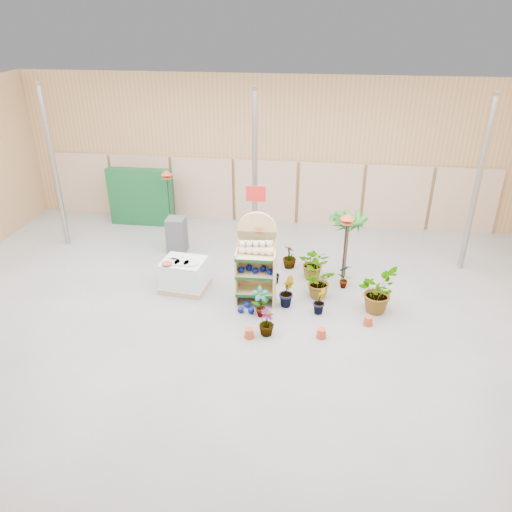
{
  "coord_description": "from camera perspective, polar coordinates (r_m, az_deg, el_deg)",
  "views": [
    {
      "loc": [
        1.68,
        -8.77,
        6.29
      ],
      "look_at": [
        0.3,
        1.5,
        1.0
      ],
      "focal_mm": 35.0,
      "sensor_mm": 36.0,
      "label": 1
    }
  ],
  "objects": [
    {
      "name": "potted_plant_11",
      "position": [
        13.13,
        3.85,
        -0.07
      ],
      "size": [
        0.5,
        0.5,
        0.64
      ],
      "primitive_type": "imported",
      "rotation": [
        0.0,
        0.0,
        2.43
      ],
      "color": "#1A5E1B",
      "rests_on": "ground"
    },
    {
      "name": "potted_plant_7",
      "position": [
        10.54,
        1.22,
        -7.63
      ],
      "size": [
        0.42,
        0.42,
        0.58
      ],
      "primitive_type": "imported",
      "rotation": [
        0.0,
        0.0,
        1.24
      ],
      "color": "#1A5E1B",
      "rests_on": "ground"
    },
    {
      "name": "potted_plant_0",
      "position": [
        11.06,
        0.5,
        -5.32
      ],
      "size": [
        0.46,
        0.39,
        0.74
      ],
      "primitive_type": "imported",
      "rotation": [
        0.0,
        0.0,
        0.37
      ],
      "color": "#1A5E1B",
      "rests_on": "ground"
    },
    {
      "name": "potted_plant_1",
      "position": [
        11.48,
        3.5,
        -4.06
      ],
      "size": [
        0.37,
        0.44,
        0.74
      ],
      "primitive_type": "imported",
      "rotation": [
        0.0,
        0.0,
        1.46
      ],
      "color": "#1A5E1B",
      "rests_on": "ground"
    },
    {
      "name": "trellis_stock",
      "position": [
        15.95,
        -13.02,
        6.58
      ],
      "size": [
        2.0,
        0.3,
        1.8
      ],
      "primitive_type": "cube",
      "color": "#104620",
      "rests_on": "ground"
    },
    {
      "name": "bird_table_back",
      "position": [
        14.85,
        -10.17,
        9.15
      ],
      "size": [
        0.34,
        0.34,
        1.98
      ],
      "color": "black",
      "rests_on": "ground"
    },
    {
      "name": "gazing_balls_shelf",
      "position": [
        11.36,
        -0.03,
        -1.56
      ],
      "size": [
        0.8,
        0.27,
        0.15
      ],
      "color": "#030E77",
      "rests_on": "display_shelf"
    },
    {
      "name": "charcoal_planters",
      "position": [
        14.07,
        -9.05,
        2.39
      ],
      "size": [
        0.5,
        0.5,
        1.0
      ],
      "color": "#333337",
      "rests_on": "ground"
    },
    {
      "name": "pallet_stack",
      "position": [
        12.24,
        -8.22,
        -2.13
      ],
      "size": [
        1.17,
        1.02,
        0.8
      ],
      "rotation": [
        0.0,
        0.0,
        -0.11
      ],
      "color": "#9F8169",
      "rests_on": "ground"
    },
    {
      "name": "potted_plant_5",
      "position": [
        12.43,
        2.07,
        -1.99
      ],
      "size": [
        0.34,
        0.3,
        0.53
      ],
      "primitive_type": "imported",
      "rotation": [
        0.0,
        0.0,
        2.89
      ],
      "color": "#1A5E1B",
      "rests_on": "ground"
    },
    {
      "name": "potted_plant_9",
      "position": [
        11.33,
        7.27,
        -5.12
      ],
      "size": [
        0.36,
        0.4,
        0.6
      ],
      "primitive_type": "imported",
      "rotation": [
        0.0,
        0.0,
        1.25
      ],
      "color": "#1A5E1B",
      "rests_on": "ground"
    },
    {
      "name": "potted_plant_10",
      "position": [
        11.55,
        13.63,
        -3.86
      ],
      "size": [
        0.98,
        1.07,
        1.01
      ],
      "primitive_type": "imported",
      "rotation": [
        0.0,
        0.0,
        1.34
      ],
      "color": "#1A5E1B",
      "rests_on": "ground"
    },
    {
      "name": "gazing_balls_floor",
      "position": [
        11.4,
        -0.49,
        -6.0
      ],
      "size": [
        0.63,
        0.39,
        0.15
      ],
      "color": "#030E77",
      "rests_on": "ground"
    },
    {
      "name": "potted_plant_2",
      "position": [
        11.85,
        6.96,
        -2.86
      ],
      "size": [
        1.0,
        0.97,
        0.85
      ],
      "primitive_type": "imported",
      "rotation": [
        0.0,
        0.0,
        2.55
      ],
      "color": "#1A5E1B",
      "rests_on": "ground"
    },
    {
      "name": "potted_plant_4",
      "position": [
        12.37,
        10.07,
        -2.23
      ],
      "size": [
        0.41,
        0.36,
        0.66
      ],
      "primitive_type": "imported",
      "rotation": [
        0.0,
        0.0,
        3.6
      ],
      "color": "#1A5E1B",
      "rests_on": "ground"
    },
    {
      "name": "palm",
      "position": [
        12.35,
        10.47,
        3.95
      ],
      "size": [
        0.7,
        0.7,
        1.8
      ],
      "color": "#4D392F",
      "rests_on": "ground"
    },
    {
      "name": "potted_plant_6",
      "position": [
        12.65,
        6.64,
        -0.8
      ],
      "size": [
        0.78,
        0.68,
        0.84
      ],
      "primitive_type": "imported",
      "rotation": [
        0.0,
        0.0,
        6.25
      ],
      "color": "#1A5E1B",
      "rests_on": "ground"
    },
    {
      "name": "display_shelf",
      "position": [
        11.41,
        0.06,
        -0.63
      ],
      "size": [
        0.93,
        0.6,
        2.17
      ],
      "rotation": [
        0.0,
        0.0,
        0.04
      ],
      "color": "tan",
      "rests_on": "ground"
    },
    {
      "name": "offer_sign",
      "position": [
        12.76,
        -0.0,
        5.33
      ],
      "size": [
        0.5,
        0.08,
        2.2
      ],
      "color": "gray",
      "rests_on": "ground"
    },
    {
      "name": "room",
      "position": [
        10.64,
        -2.03,
        4.5
      ],
      "size": [
        15.2,
        12.1,
        4.7
      ],
      "color": "slate",
      "rests_on": "ground"
    },
    {
      "name": "teddy_bears",
      "position": [
        11.14,
        0.16,
        0.86
      ],
      "size": [
        0.81,
        0.22,
        0.35
      ],
      "color": "beige",
      "rests_on": "display_shelf"
    },
    {
      "name": "bird_table_right",
      "position": [
        11.82,
        10.38,
        4.19
      ],
      "size": [
        0.34,
        0.34,
        1.93
      ],
      "color": "black",
      "rests_on": "ground"
    },
    {
      "name": "bird_table_front",
      "position": [
        11.22,
        0.52,
        3.44
      ],
      "size": [
        0.34,
        0.34,
        1.94
      ],
      "color": "black",
      "rests_on": "ground"
    }
  ]
}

